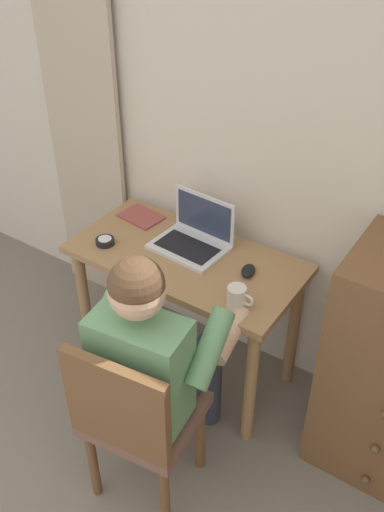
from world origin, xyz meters
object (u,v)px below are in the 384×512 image
chair (135,417)px  notebook_pad (141,217)px  laptop (194,236)px  person_seated (158,353)px  desk (186,277)px  desk_clock (105,241)px  coffee_mug (237,297)px  computer_mouse (248,271)px

chair → notebook_pad: chair is taller
laptop → person_seated: bearing=-68.5°
person_seated → laptop: bearing=111.5°
desk → laptop: (-0.02, 0.09, 0.18)m
desk → person_seated: size_ratio=0.91×
chair → notebook_pad: (-0.63, 0.87, 0.24)m
chair → laptop: (-0.27, 0.81, 0.28)m
laptop → desk_clock: 0.43m
desk → desk_clock: size_ratio=12.16×
chair → laptop: laptop is taller
desk → coffee_mug: bearing=-25.0°
chair → coffee_mug: bearing=77.4°
desk → coffee_mug: size_ratio=9.12×
desk → computer_mouse: computer_mouse is taller
coffee_mug → desk: bearing=155.0°
laptop → computer_mouse: (0.32, -0.05, -0.04)m
person_seated → laptop: 0.68m
laptop → coffee_mug: bearing=-34.3°
person_seated → coffee_mug: size_ratio=10.05×
laptop → notebook_pad: laptop is taller
desk → chair: (0.25, -0.72, -0.11)m
person_seated → desk_clock: 0.73m
laptop → computer_mouse: size_ratio=3.56×
notebook_pad → coffee_mug: 0.82m
desk_clock → person_seated: bearing=-33.5°
desk → person_seated: 0.59m
chair → person_seated: (-0.02, 0.18, 0.18)m
chair → notebook_pad: size_ratio=4.23×
desk → desk_clock: (-0.38, -0.13, 0.14)m
person_seated → notebook_pad: size_ratio=5.75×
notebook_pad → coffee_mug: bearing=-15.9°
person_seated → laptop: (-0.25, 0.63, 0.10)m
person_seated → computer_mouse: (0.08, 0.58, 0.07)m
laptop → notebook_pad: 0.37m
laptop → notebook_pad: size_ratio=1.70×
laptop → notebook_pad: (-0.36, 0.05, -0.05)m
chair → notebook_pad: 1.10m
computer_mouse → notebook_pad: bearing=155.0°
desk_clock → coffee_mug: (0.75, -0.04, 0.03)m
coffee_mug → laptop: bearing=145.7°
chair → notebook_pad: bearing=126.0°
laptop → coffee_mug: (0.39, -0.27, -0.00)m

